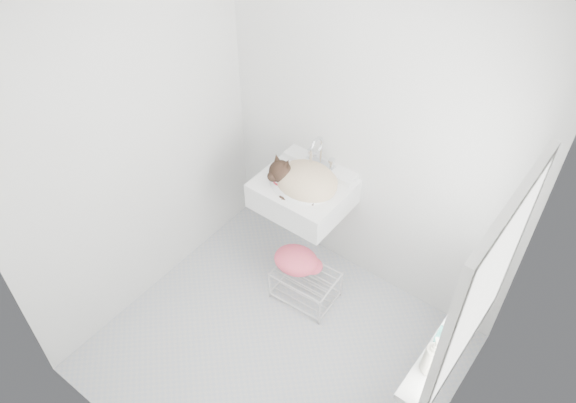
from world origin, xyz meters
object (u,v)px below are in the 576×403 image
Objects in this scene: cat at (304,180)px; wire_rack at (305,283)px; bottle_b at (441,350)px; bottle_c at (464,315)px; sink at (304,182)px; bottle_a at (429,370)px.

cat is 0.79m from wire_rack.
cat is at bearing 155.35° from bottle_b.
bottle_c is (1.32, -0.33, -0.04)m from cat.
bottle_c is at bearing 90.00° from bottle_b.
bottle_b is at bearing -90.00° from bottle_c.
bottle_b is 1.12× the size of bottle_c.
bottle_a is (1.33, -0.76, 0.00)m from sink.
cat is 2.63× the size of bottle_c.
bottle_b reaches higher than bottle_c.
cat reaches higher than bottle_a.
cat reaches higher than sink.
bottle_c is at bearing -14.59° from sink.
sink is 1.47m from bottle_b.
cat is at bearing 150.56° from bottle_a.
bottle_b reaches higher than wire_rack.
bottle_a reaches higher than wire_rack.
sink reaches higher than bottle_c.
wire_rack is 1.97× the size of bottle_a.
bottle_b is at bearing -19.08° from wire_rack.
cat reaches higher than bottle_c.
wire_rack is (0.20, -0.23, -0.70)m from sink.
sink is at bearing 131.22° from wire_rack.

